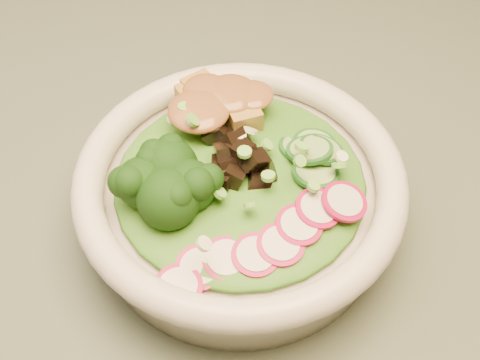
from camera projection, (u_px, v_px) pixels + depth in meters
name	position (u px, v px, depth m)	size (l,w,h in m)	color
salad_bowl	(240.00, 196.00, 0.51)	(0.25, 0.25, 0.07)	beige
lettuce_bed	(240.00, 179.00, 0.49)	(0.19, 0.19, 0.02)	#205B13
broccoli_florets	(165.00, 192.00, 0.47)	(0.07, 0.06, 0.04)	black
radish_slices	(276.00, 240.00, 0.45)	(0.10, 0.04, 0.02)	#A10C40
cucumber_slices	(315.00, 149.00, 0.50)	(0.06, 0.06, 0.03)	#90BD69
mushroom_heap	(234.00, 158.00, 0.49)	(0.06, 0.06, 0.04)	black
tofu_cubes	(215.00, 116.00, 0.52)	(0.08, 0.05, 0.03)	#A48236
peanut_sauce	(214.00, 105.00, 0.51)	(0.06, 0.05, 0.01)	brown
scallion_garnish	(240.00, 160.00, 0.47)	(0.18, 0.18, 0.02)	#6FBF43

